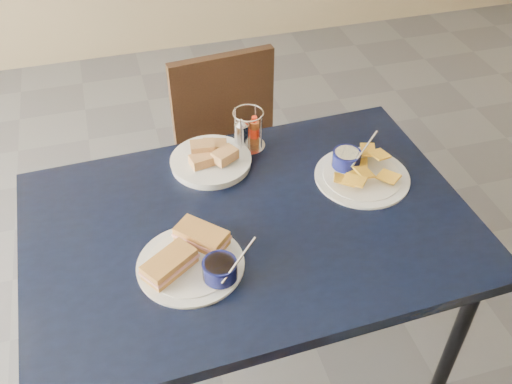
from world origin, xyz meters
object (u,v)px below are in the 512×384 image
object	(u,v)px
chair_far	(234,150)
condiment_caddy	(247,132)
plantain_plate	(357,170)
sandwich_plate	(194,258)
bread_basket	(211,159)
dining_table	(250,237)

from	to	relation	value
chair_far	condiment_caddy	world-z (taller)	condiment_caddy
chair_far	plantain_plate	distance (m)	0.66
chair_far	sandwich_plate	bearing A→B (deg)	-111.17
plantain_plate	bread_basket	size ratio (longest dim) A/B	1.16
dining_table	chair_far	size ratio (longest dim) A/B	1.48
dining_table	chair_far	distance (m)	0.69
plantain_plate	dining_table	bearing A→B (deg)	-164.00
dining_table	condiment_caddy	bearing A→B (deg)	75.98
sandwich_plate	plantain_plate	size ratio (longest dim) A/B	1.05
dining_table	bread_basket	size ratio (longest dim) A/B	5.11
bread_basket	condiment_caddy	xyz separation A→B (m)	(0.13, 0.06, 0.03)
chair_far	sandwich_plate	xyz separation A→B (m)	(-0.30, -0.77, 0.27)
sandwich_plate	bread_basket	size ratio (longest dim) A/B	1.21
condiment_caddy	dining_table	bearing A→B (deg)	-104.02
dining_table	chair_far	world-z (taller)	chair_far
chair_far	bread_basket	xyz separation A→B (m)	(-0.16, -0.37, 0.27)
bread_basket	plantain_plate	bearing A→B (deg)	-22.21
chair_far	plantain_plate	bearing A→B (deg)	-64.16
sandwich_plate	plantain_plate	world-z (taller)	same
plantain_plate	condiment_caddy	bearing A→B (deg)	140.96
dining_table	bread_basket	distance (m)	0.30
plantain_plate	sandwich_plate	bearing A→B (deg)	-158.13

